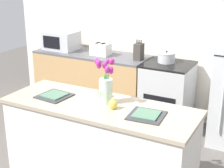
{
  "coord_description": "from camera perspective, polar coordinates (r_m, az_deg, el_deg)",
  "views": [
    {
      "loc": [
        1.47,
        -2.47,
        2.07
      ],
      "look_at": [
        0.0,
        0.25,
        1.0
      ],
      "focal_mm": 55.0,
      "sensor_mm": 36.0,
      "label": 1
    }
  ],
  "objects": [
    {
      "name": "back_wall",
      "position": [
        4.76,
        10.22,
        10.05
      ],
      "size": [
        5.2,
        0.08,
        2.7
      ],
      "color": "silver",
      "rests_on": "ground_plane"
    },
    {
      "name": "kitchen_island",
      "position": [
        3.3,
        -2.1,
        -10.5
      ],
      "size": [
        1.8,
        0.66,
        0.88
      ],
      "color": "silver",
      "rests_on": "ground_plane"
    },
    {
      "name": "back_counter",
      "position": [
        5.06,
        -3.31,
        0.25
      ],
      "size": [
        1.68,
        0.6,
        0.89
      ],
      "color": "tan",
      "rests_on": "ground_plane"
    },
    {
      "name": "stove_range",
      "position": [
        4.59,
        9.14,
        -1.97
      ],
      "size": [
        0.6,
        0.61,
        0.89
      ],
      "color": "#B2B5B7",
      "rests_on": "ground_plane"
    },
    {
      "name": "flower_vase",
      "position": [
        3.07,
        -1.07,
        -0.16
      ],
      "size": [
        0.18,
        0.21,
        0.43
      ],
      "color": "silver",
      "rests_on": "kitchen_island"
    },
    {
      "name": "pear_figurine",
      "position": [
        2.99,
        0.17,
        -3.25
      ],
      "size": [
        0.08,
        0.08,
        0.13
      ],
      "color": "#E5CC4C",
      "rests_on": "kitchen_island"
    },
    {
      "name": "plate_setting_left",
      "position": [
        3.33,
        -9.58,
        -1.9
      ],
      "size": [
        0.31,
        0.31,
        0.02
      ],
      "color": "#333338",
      "rests_on": "kitchen_island"
    },
    {
      "name": "plate_setting_right",
      "position": [
        2.88,
        5.75,
        -5.15
      ],
      "size": [
        0.31,
        0.31,
        0.02
      ],
      "color": "#333338",
      "rests_on": "kitchen_island"
    },
    {
      "name": "toaster",
      "position": [
        4.8,
        -1.92,
        5.81
      ],
      "size": [
        0.28,
        0.18,
        0.17
      ],
      "color": "silver",
      "rests_on": "back_counter"
    },
    {
      "name": "cooking_pot",
      "position": [
        4.49,
        9.03,
        4.4
      ],
      "size": [
        0.23,
        0.23,
        0.16
      ],
      "color": "#B2B5B7",
      "rests_on": "stove_range"
    },
    {
      "name": "microwave",
      "position": [
        5.19,
        -8.45,
        7.19
      ],
      "size": [
        0.48,
        0.37,
        0.27
      ],
      "color": "#B7BABC",
      "rests_on": "back_counter"
    },
    {
      "name": "knife_block",
      "position": [
        4.56,
        4.47,
        5.39
      ],
      "size": [
        0.1,
        0.14,
        0.27
      ],
      "color": "#3D3833",
      "rests_on": "back_counter"
    }
  ]
}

